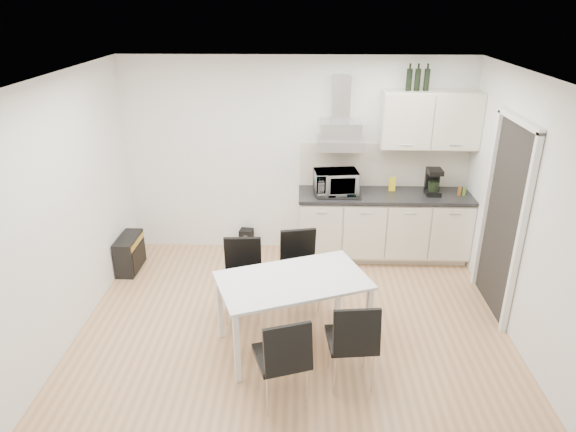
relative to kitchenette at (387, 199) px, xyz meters
name	(u,v)px	position (x,y,z in m)	size (l,w,h in m)	color
ground	(293,330)	(-1.18, -1.73, -0.83)	(4.50, 4.50, 0.00)	tan
wall_back	(296,157)	(-1.18, 0.27, 0.47)	(4.50, 0.10, 2.60)	white
wall_front	(287,349)	(-1.18, -3.73, 0.47)	(4.50, 0.10, 2.60)	white
wall_left	(62,215)	(-3.43, -1.73, 0.47)	(0.10, 4.00, 2.60)	white
wall_right	(531,220)	(1.07, -1.73, 0.47)	(0.10, 4.00, 2.60)	white
ceiling	(294,78)	(-1.18, -1.73, 1.77)	(4.50, 4.50, 0.00)	white
doorway	(502,221)	(1.03, -1.18, 0.22)	(0.08, 1.04, 2.10)	white
kitchenette	(387,199)	(0.00, 0.00, 0.00)	(2.22, 0.64, 2.52)	beige
dining_table	(293,286)	(-1.18, -1.96, -0.16)	(1.60, 1.25, 0.75)	white
chair_far_left	(243,282)	(-1.73, -1.50, -0.39)	(0.44, 0.50, 0.88)	black
chair_far_right	(301,272)	(-1.10, -1.27, -0.39)	(0.44, 0.50, 0.88)	black
chair_near_left	(281,357)	(-1.26, -2.74, -0.39)	(0.44, 0.50, 0.88)	black
chair_near_right	(351,341)	(-0.65, -2.49, -0.39)	(0.44, 0.50, 0.88)	black
guitar_amp	(130,253)	(-3.30, -0.46, -0.60)	(0.25, 0.55, 0.46)	black
floor_speaker	(247,239)	(-1.87, 0.17, -0.69)	(0.17, 0.15, 0.29)	black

